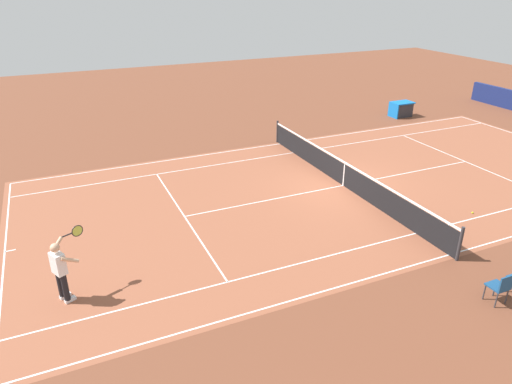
{
  "coord_description": "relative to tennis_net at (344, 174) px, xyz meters",
  "views": [
    {
      "loc": [
        9.89,
        13.81,
        7.39
      ],
      "look_at": [
        4.16,
        0.95,
        0.9
      ],
      "focal_mm": 32.71,
      "sensor_mm": 36.0,
      "label": 1
    }
  ],
  "objects": [
    {
      "name": "tennis_net",
      "position": [
        0.0,
        0.0,
        0.0
      ],
      "size": [
        0.1,
        11.7,
        1.08
      ],
      "color": "#2D2D33",
      "rests_on": "ground_plane"
    },
    {
      "name": "spectator_chair_5",
      "position": [
        0.59,
        7.68,
        0.03
      ],
      "size": [
        0.44,
        0.44,
        0.88
      ],
      "color": "#38383D",
      "rests_on": "ground_plane"
    },
    {
      "name": "tennis_ball",
      "position": [
        -2.73,
        3.82,
        -0.46
      ],
      "size": [
        0.07,
        0.07,
        0.07
      ],
      "primitive_type": "sphere",
      "color": "#CCE01E",
      "rests_on": "ground_plane"
    },
    {
      "name": "equipment_cart_tarped",
      "position": [
        -8.67,
        -7.06,
        -0.05
      ],
      "size": [
        1.25,
        0.84,
        0.85
      ],
      "color": "#2D2D33",
      "rests_on": "ground_plane"
    },
    {
      "name": "tennis_player_near",
      "position": [
        10.37,
        3.14,
        0.44
      ],
      "size": [
        0.9,
        0.96,
        1.7
      ],
      "color": "black",
      "rests_on": "ground_plane"
    },
    {
      "name": "court_line_markings",
      "position": [
        0.0,
        0.0,
        -0.49
      ],
      "size": [
        23.85,
        11.05,
        0.01
      ],
      "color": "white",
      "rests_on": "ground_plane"
    },
    {
      "name": "ground_plane",
      "position": [
        0.0,
        0.0,
        -0.49
      ],
      "size": [
        60.0,
        60.0,
        0.0
      ],
      "primitive_type": "plane",
      "color": "brown"
    },
    {
      "name": "court_slab",
      "position": [
        0.0,
        0.0,
        -0.49
      ],
      "size": [
        24.2,
        11.4,
        0.0
      ],
      "primitive_type": "cube",
      "color": "#935138",
      "rests_on": "ground_plane"
    }
  ]
}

